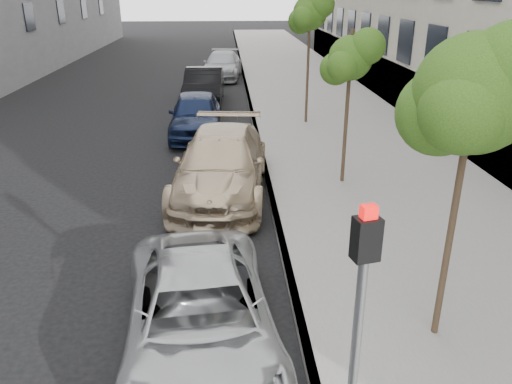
{
  "coord_description": "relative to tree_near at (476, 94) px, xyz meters",
  "views": [
    {
      "loc": [
        0.06,
        -4.63,
        5.08
      ],
      "look_at": [
        0.59,
        4.03,
        1.5
      ],
      "focal_mm": 35.0,
      "sensor_mm": 36.0,
      "label": 1
    }
  ],
  "objects": [
    {
      "name": "tree_far",
      "position": [
        -0.0,
        13.0,
        0.36
      ],
      "size": [
        1.62,
        1.42,
        4.86
      ],
      "color": "#38281C",
      "rests_on": "sidewalk"
    },
    {
      "name": "curb",
      "position": [
        -2.05,
        22.5,
        -3.76
      ],
      "size": [
        0.15,
        72.0,
        0.14
      ],
      "primitive_type": "cube",
      "color": "#9E9B93",
      "rests_on": "ground"
    },
    {
      "name": "signal_pole",
      "position": [
        -1.93,
        -2.19,
        -1.72
      ],
      "size": [
        0.27,
        0.23,
        3.16
      ],
      "rotation": [
        0.0,
        0.0,
        0.23
      ],
      "color": "#939699",
      "rests_on": "sidewalk"
    },
    {
      "name": "sidewalk",
      "position": [
        1.07,
        22.5,
        -3.76
      ],
      "size": [
        6.4,
        72.0,
        0.14
      ],
      "primitive_type": "cube",
      "color": "gray",
      "rests_on": "ground"
    },
    {
      "name": "minivan",
      "position": [
        -3.62,
        -0.06,
        -3.18
      ],
      "size": [
        2.6,
        4.86,
        1.3
      ],
      "primitive_type": "imported",
      "rotation": [
        0.0,
        0.0,
        0.1
      ],
      "color": "#A9ABAD",
      "rests_on": "ground"
    },
    {
      "name": "suv",
      "position": [
        -3.33,
        6.14,
        -3.02
      ],
      "size": [
        2.79,
        5.79,
        1.62
      ],
      "primitive_type": "imported",
      "rotation": [
        0.0,
        0.0,
        -0.09
      ],
      "color": "#C3AC8B",
      "rests_on": "ground"
    },
    {
      "name": "sedan_black",
      "position": [
        -4.17,
        17.25,
        -3.03
      ],
      "size": [
        1.84,
        4.91,
        1.6
      ],
      "primitive_type": "imported",
      "rotation": [
        0.0,
        0.0,
        -0.03
      ],
      "color": "black",
      "rests_on": "ground"
    },
    {
      "name": "tree_near",
      "position": [
        0.0,
        0.0,
        0.0
      ],
      "size": [
        1.85,
        1.65,
        4.6
      ],
      "color": "#38281C",
      "rests_on": "sidewalk"
    },
    {
      "name": "tree_mid",
      "position": [
        -0.0,
        6.5,
        -0.4
      ],
      "size": [
        1.51,
        1.31,
        4.04
      ],
      "color": "#38281C",
      "rests_on": "sidewalk"
    },
    {
      "name": "sedan_blue",
      "position": [
        -4.27,
        11.83,
        -3.05
      ],
      "size": [
        1.91,
        4.6,
        1.56
      ],
      "primitive_type": "imported",
      "rotation": [
        0.0,
        0.0,
        0.01
      ],
      "color": "#101A36",
      "rests_on": "ground"
    },
    {
      "name": "sedan_rear",
      "position": [
        -3.33,
        24.17,
        -3.07
      ],
      "size": [
        2.63,
        5.4,
        1.51
      ],
      "primitive_type": "imported",
      "rotation": [
        0.0,
        0.0,
        -0.1
      ],
      "color": "#9B9EA2",
      "rests_on": "ground"
    }
  ]
}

